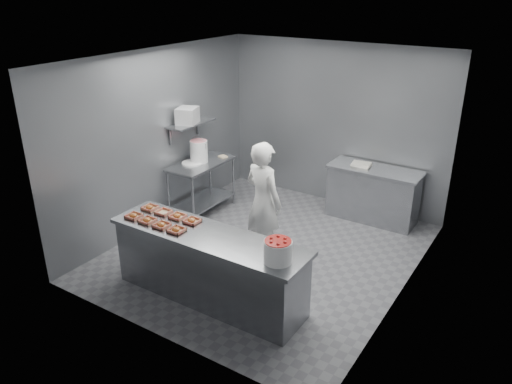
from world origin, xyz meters
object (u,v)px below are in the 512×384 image
Objects in this scene: glaze_bucket at (199,151)px; tray_0 at (134,216)px; tray_1 at (147,220)px; tray_5 at (164,212)px; service_counter at (209,266)px; tray_7 at (192,221)px; appliance at (187,116)px; tray_3 at (176,230)px; worker at (263,202)px; strawberry_tub at (278,250)px; prep_table at (202,180)px; tray_4 at (150,208)px; back_counter at (373,194)px; tray_2 at (162,225)px; tray_6 at (177,216)px.

tray_0 is at bearing -73.77° from glaze_bucket.
tray_1 is 0.30m from tray_5.
service_counter is 5.80× the size of glaze_bucket.
appliance is (-1.46, 1.72, 0.77)m from tray_7.
tray_1 is at bearing -170.05° from service_counter.
tray_3 is 2.50m from glaze_bucket.
glaze_bucket is (-1.33, 1.81, 0.17)m from tray_7.
worker reaches higher than tray_3.
tray_1 is 1.87m from strawberry_tub.
tray_4 is (0.57, -1.80, 0.33)m from prep_table.
worker is (-0.88, -2.02, 0.41)m from back_counter.
tray_6 is at bearing 90.00° from tray_2.
tray_7 is (0.00, 0.30, 0.00)m from tray_3.
tray_0 is at bearing -148.39° from tray_6.
back_counter is at bearing 27.01° from prep_table.
back_counter is 3.35× the size of glaze_bucket.
tray_6 reaches higher than prep_table.
tray_5 is at bearing 172.87° from strawberry_tub.
strawberry_tub is at bearing -4.75° from service_counter.
tray_3 is 1.44m from worker.
service_counter is 1.73× the size of back_counter.
appliance is at bearing 110.13° from tray_0.
worker is (1.67, -0.72, 0.27)m from prep_table.
prep_table is at bearing 121.56° from tray_3.
tray_7 is 0.42× the size of glaze_bucket.
tray_2 is at bearing -31.61° from tray_4.
worker reaches higher than strawberry_tub.
appliance is at bearing 145.54° from strawberry_tub.
service_counter is 1.30m from worker.
service_counter is at bearing -10.00° from tray_5.
tray_0 is 0.56m from tray_6.
glaze_bucket reaches higher than service_counter.
tray_7 is (0.24, 0.00, 0.00)m from tray_6.
tray_2 is 2.48m from appliance.
tray_0 is 1.00× the size of tray_4.
tray_5 is 1.00× the size of tray_6.
strawberry_tub is 3.51m from appliance.
service_counter and back_counter have the same top height.
tray_4 is at bearing 180.00° from tray_6.
tray_1 is 0.56m from tray_7.
prep_table is 3.47× the size of appliance.
strawberry_tub is (1.87, 0.06, 0.12)m from tray_1.
tray_1 is 0.60× the size of strawberry_tub.
tray_4 is 1.92m from glaze_bucket.
tray_4 is (-1.98, -3.10, 0.47)m from back_counter.
tray_0 is (0.57, -2.10, 0.33)m from prep_table.
appliance reaches higher than tray_5.
tray_3 is (-0.36, -0.15, 0.47)m from service_counter.
appliance is at bearing -4.36° from worker.
glaze_bucket reaches higher than tray_7.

